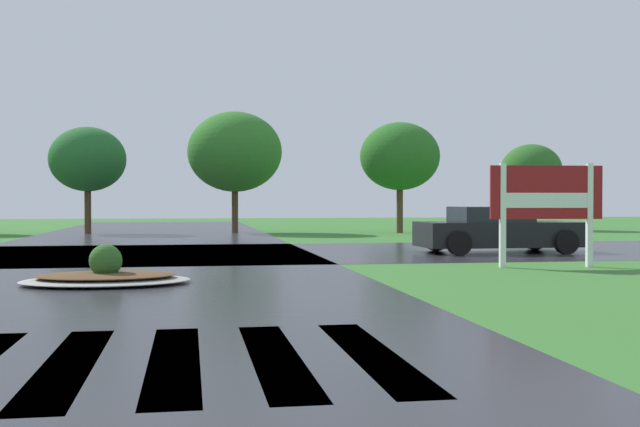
# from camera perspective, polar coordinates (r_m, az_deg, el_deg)

# --- Properties ---
(asphalt_roadway) EXTENTS (9.49, 80.00, 0.01)m
(asphalt_roadway) POSITION_cam_1_polar(r_m,az_deg,el_deg) (13.01, -15.98, -5.35)
(asphalt_roadway) COLOR #2B2B30
(asphalt_roadway) RESTS_ON ground
(asphalt_cross_road) EXTENTS (90.00, 8.54, 0.01)m
(asphalt_cross_road) POSITION_cam_1_polar(r_m,az_deg,el_deg) (21.51, -13.36, -2.86)
(asphalt_cross_road) COLOR #2B2B30
(asphalt_cross_road) RESTS_ON ground
(crosswalk_stripes) EXTENTS (6.75, 3.47, 0.01)m
(crosswalk_stripes) POSITION_cam_1_polar(r_m,az_deg,el_deg) (7.40, -21.16, -10.19)
(crosswalk_stripes) COLOR white
(crosswalk_stripes) RESTS_ON ground
(estate_billboard) EXTENTS (2.43, 0.30, 2.22)m
(estate_billboard) POSITION_cam_1_polar(r_m,az_deg,el_deg) (17.47, 16.01, 1.09)
(estate_billboard) COLOR white
(estate_billboard) RESTS_ON ground
(median_island) EXTENTS (2.85, 1.96, 0.68)m
(median_island) POSITION_cam_1_polar(r_m,az_deg,el_deg) (13.95, -15.21, -4.38)
(median_island) COLOR #9E9B93
(median_island) RESTS_ON ground
(car_blue_compact) EXTENTS (4.40, 2.15, 1.25)m
(car_blue_compact) POSITION_cam_1_polar(r_m,az_deg,el_deg) (22.06, 12.68, -1.22)
(car_blue_compact) COLOR black
(car_blue_compact) RESTS_ON ground
(background_treeline) EXTENTS (36.60, 5.88, 5.33)m
(background_treeline) POSITION_cam_1_polar(r_m,az_deg,el_deg) (35.03, -11.63, 3.97)
(background_treeline) COLOR #4C3823
(background_treeline) RESTS_ON ground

